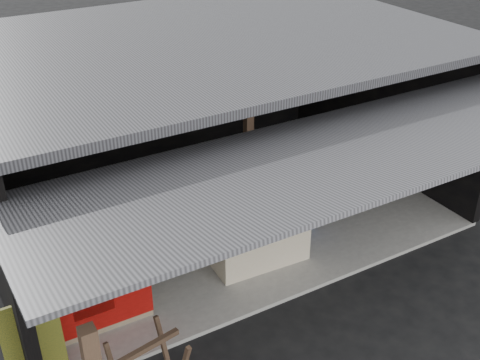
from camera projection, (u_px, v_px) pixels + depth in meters
ground at (300, 296)px, 8.28m from camera, size 80.00×80.00×0.00m
concrete_slab at (214, 211)px, 10.15m from camera, size 7.00×5.00×0.06m
shophouse at (202, 89)px, 9.38m from camera, size 7.40×7.29×3.02m
banana_table at (255, 235)px, 8.78m from camera, size 1.49×0.96×0.79m
banana_pile at (256, 207)px, 8.55m from camera, size 1.37×0.86×0.16m
white_crate at (217, 198)px, 9.48m from camera, size 0.94×0.67×1.01m
neighbor_stall at (85, 290)px, 7.57m from camera, size 1.51×0.69×1.55m
green_signboard at (32, 339)px, 6.78m from camera, size 0.67×0.15×1.00m
water_barrel at (300, 215)px, 9.52m from camera, size 0.33×0.33×0.49m
plastic_chair at (322, 159)px, 10.65m from camera, size 0.53×0.53×0.85m
magenta_rug at (326, 185)px, 10.84m from camera, size 1.56×1.09×0.01m
picture_frames at (142, 65)px, 10.95m from camera, size 1.62×0.04×0.46m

